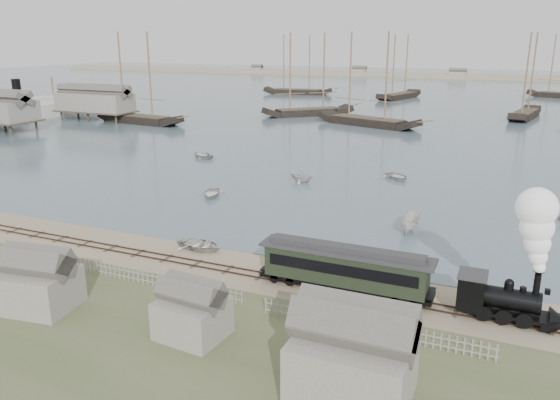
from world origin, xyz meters
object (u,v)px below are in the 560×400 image
at_px(locomotive, 527,266).
at_px(beached_dinghy, 200,245).
at_px(passenger_coach, 345,267).
at_px(steamship, 18,99).

relative_size(locomotive, beached_dinghy, 2.07).
relative_size(passenger_coach, beached_dinghy, 3.01).
distance_m(locomotive, steamship, 124.59).
xyz_separation_m(locomotive, steamship, (-110.07, 58.37, 0.60)).
distance_m(passenger_coach, steamship, 114.05).
bearing_deg(beached_dinghy, passenger_coach, -97.02).
bearing_deg(beached_dinghy, locomotive, -91.66).
height_order(passenger_coach, beached_dinghy, passenger_coach).
xyz_separation_m(passenger_coach, steamship, (-97.94, 58.37, 2.72)).
xyz_separation_m(locomotive, passenger_coach, (-12.13, 0.00, -2.12)).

